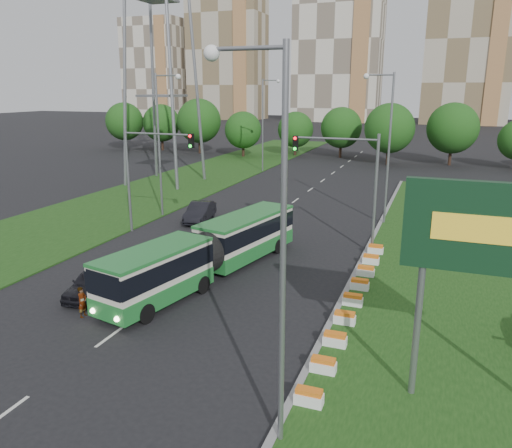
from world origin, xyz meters
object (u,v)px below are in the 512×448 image
at_px(articulated_bus, 208,251).
at_px(pedestrian, 82,302).
at_px(traffic_mast_median, 352,174).
at_px(shopping_trolley, 129,313).
at_px(car_left_far, 200,212).
at_px(traffic_mast_left, 146,164).
at_px(car_left_near, 93,282).
at_px(billboard, 501,240).

bearing_deg(articulated_bus, pedestrian, -103.58).
bearing_deg(traffic_mast_median, articulated_bus, -131.38).
bearing_deg(shopping_trolley, car_left_far, 121.15).
relative_size(traffic_mast_left, articulated_bus, 0.51).
height_order(articulated_bus, car_left_near, articulated_bus).
relative_size(articulated_bus, pedestrian, 10.23).
xyz_separation_m(billboard, car_left_far, (-20.55, 19.54, -5.37)).
distance_m(traffic_mast_left, car_left_far, 6.75).
height_order(billboard, articulated_bus, billboard).
xyz_separation_m(traffic_mast_left, car_left_far, (2.08, 4.54, -4.55)).
bearing_deg(shopping_trolley, traffic_mast_median, 75.76).
bearing_deg(traffic_mast_median, car_left_near, -132.78).
relative_size(billboard, traffic_mast_left, 1.00).
bearing_deg(car_left_near, pedestrian, -72.10).
distance_m(billboard, pedestrian, 18.56).
bearing_deg(traffic_mast_median, billboard, -64.97).
bearing_deg(shopping_trolley, car_left_near, 168.20).
relative_size(car_left_near, shopping_trolley, 7.87).
relative_size(car_left_far, pedestrian, 3.14).
relative_size(traffic_mast_median, articulated_bus, 0.51).
bearing_deg(articulated_bus, car_left_near, -122.79).
bearing_deg(car_left_near, billboard, -20.64).
xyz_separation_m(billboard, pedestrian, (-17.72, 1.21, -5.39)).
relative_size(traffic_mast_left, car_left_far, 1.66).
bearing_deg(traffic_mast_left, car_left_near, -72.26).
distance_m(traffic_mast_median, car_left_far, 14.30).
xyz_separation_m(billboard, traffic_mast_median, (-7.47, 16.00, -0.81)).
bearing_deg(billboard, car_left_far, 136.45).
bearing_deg(pedestrian, billboard, -98.40).
relative_size(articulated_bus, car_left_far, 3.26).
bearing_deg(car_left_far, traffic_mast_median, -26.17).
distance_m(billboard, car_left_far, 28.86).
distance_m(billboard, articulated_bus, 17.14).
height_order(traffic_mast_median, pedestrian, traffic_mast_median).
xyz_separation_m(articulated_bus, pedestrian, (-3.38, -7.00, -0.82)).
height_order(billboard, car_left_near, billboard).
xyz_separation_m(car_left_near, shopping_trolley, (3.46, -1.77, -0.46)).
relative_size(billboard, car_left_near, 1.87).
height_order(billboard, traffic_mast_median, same).
bearing_deg(shopping_trolley, articulated_bus, 94.88).
distance_m(articulated_bus, car_left_near, 6.61).
relative_size(traffic_mast_left, car_left_near, 1.87).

